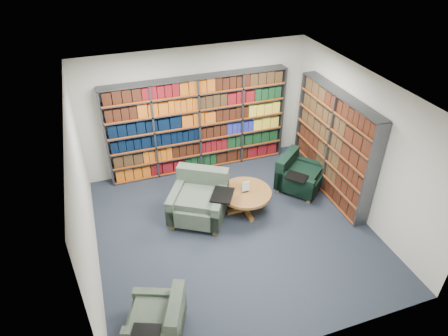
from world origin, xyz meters
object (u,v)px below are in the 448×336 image
object	(u,v)px
chair_teal_left	(200,199)
chair_green_right	(297,176)
chair_teal_front	(161,320)
coffee_table	(245,195)

from	to	relation	value
chair_teal_left	chair_green_right	xyz separation A→B (m)	(2.22, 0.19, -0.06)
chair_teal_front	coffee_table	distance (m)	3.05
chair_green_right	coffee_table	distance (m)	1.39
chair_teal_left	coffee_table	bearing A→B (deg)	-12.04
chair_green_right	coffee_table	xyz separation A→B (m)	(-1.34, -0.38, 0.07)
coffee_table	chair_teal_left	bearing A→B (deg)	167.96
chair_teal_left	coffee_table	xyz separation A→B (m)	(0.88, -0.19, 0.01)
coffee_table	chair_teal_front	bearing A→B (deg)	-134.55
chair_green_right	coffee_table	world-z (taller)	chair_green_right
chair_teal_left	chair_teal_front	bearing A→B (deg)	-118.09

